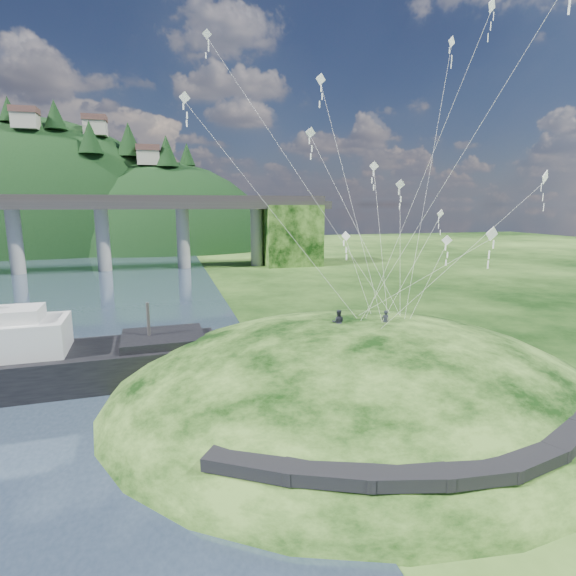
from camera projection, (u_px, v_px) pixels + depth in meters
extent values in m
plane|color=black|center=(251.00, 419.00, 27.88)|extent=(320.00, 320.00, 0.00)
ellipsoid|color=black|center=(357.00, 412.00, 32.13)|extent=(36.00, 32.00, 13.00)
cube|color=black|center=(251.00, 463.00, 19.54)|extent=(4.32, 3.62, 0.71)
cube|color=black|center=(329.00, 472.00, 18.74)|extent=(4.10, 2.97, 0.61)
cube|color=black|center=(406.00, 475.00, 18.57)|extent=(3.85, 2.37, 0.62)
cube|color=black|center=(475.00, 471.00, 18.93)|extent=(3.62, 1.83, 0.66)
cube|color=black|center=(530.00, 458.00, 19.90)|extent=(3.82, 2.27, 0.68)
cube|color=black|center=(566.00, 436.00, 21.56)|extent=(4.11, 2.97, 0.71)
cylinder|color=gray|center=(15.00, 240.00, 84.76)|extent=(2.60, 2.60, 13.00)
cylinder|color=gray|center=(103.00, 238.00, 88.78)|extent=(2.60, 2.60, 13.00)
cylinder|color=gray|center=(183.00, 237.00, 92.81)|extent=(2.60, 2.60, 13.00)
cylinder|color=gray|center=(257.00, 236.00, 96.83)|extent=(2.60, 2.60, 13.00)
cube|color=black|center=(290.00, 235.00, 98.78)|extent=(12.00, 11.00, 13.00)
ellipsoid|color=black|center=(47.00, 268.00, 138.07)|extent=(96.00, 68.00, 88.00)
ellipsoid|color=black|center=(166.00, 280.00, 140.30)|extent=(76.00, 56.00, 72.00)
cone|color=black|center=(8.00, 109.00, 117.97)|extent=(4.97, 4.97, 6.54)
cone|color=black|center=(54.00, 114.00, 119.25)|extent=(5.83, 5.83, 7.67)
cone|color=black|center=(90.00, 137.00, 117.99)|extent=(6.47, 6.47, 8.51)
cone|color=black|center=(129.00, 139.00, 126.81)|extent=(7.13, 7.13, 9.38)
cone|color=black|center=(166.00, 151.00, 125.35)|extent=(6.56, 6.56, 8.63)
cone|color=black|center=(187.00, 154.00, 132.22)|extent=(4.88, 4.88, 6.42)
cube|color=beige|center=(26.00, 121.00, 116.04)|extent=(6.00, 5.00, 4.00)
cube|color=brown|center=(24.00, 110.00, 115.54)|extent=(6.40, 5.40, 1.60)
cube|color=beige|center=(95.00, 128.00, 125.90)|extent=(6.00, 5.00, 4.00)
cube|color=brown|center=(95.00, 118.00, 125.41)|extent=(6.40, 5.40, 1.60)
cube|color=beige|center=(148.00, 158.00, 125.37)|extent=(6.00, 5.00, 4.00)
cube|color=brown|center=(148.00, 148.00, 124.87)|extent=(6.40, 5.40, 1.60)
cube|color=black|center=(63.00, 368.00, 32.85)|extent=(22.67, 6.93, 2.66)
cube|color=silver|center=(12.00, 341.00, 31.52)|extent=(7.30, 4.75, 2.86)
cube|color=silver|center=(9.00, 317.00, 31.20)|extent=(4.19, 3.21, 1.23)
cube|color=black|center=(163.00, 338.00, 34.64)|extent=(6.31, 5.32, 0.61)
cylinder|color=#2D2B2B|center=(148.00, 322.00, 34.10)|extent=(0.25, 0.25, 3.06)
cube|color=#3E2B19|center=(131.00, 379.00, 33.19)|extent=(12.05, 5.63, 0.30)
cylinder|color=#3E2B19|center=(63.00, 380.00, 33.51)|extent=(0.26, 0.26, 0.86)
cylinder|color=#3E2B19|center=(97.00, 381.00, 33.37)|extent=(0.26, 0.26, 0.86)
cylinder|color=#3E2B19|center=(131.00, 382.00, 33.23)|extent=(0.26, 0.26, 0.86)
cylinder|color=#3E2B19|center=(165.00, 383.00, 33.08)|extent=(0.26, 0.26, 0.86)
cylinder|color=#3E2B19|center=(200.00, 383.00, 32.94)|extent=(0.26, 0.26, 0.86)
imported|color=#22252E|center=(386.00, 310.00, 31.56)|extent=(0.60, 0.40, 1.65)
imported|color=#22252E|center=(338.00, 310.00, 31.30)|extent=(1.06, 0.95, 1.81)
cube|color=white|center=(346.00, 236.00, 33.70)|extent=(0.49, 0.62, 0.74)
cube|color=white|center=(346.00, 243.00, 33.80)|extent=(0.09, 0.08, 0.44)
cube|color=white|center=(345.00, 250.00, 33.90)|extent=(0.09, 0.08, 0.44)
cube|color=white|center=(345.00, 257.00, 34.00)|extent=(0.09, 0.08, 0.44)
cube|color=white|center=(207.00, 34.00, 32.88)|extent=(0.71, 0.26, 0.69)
cube|color=white|center=(207.00, 41.00, 32.97)|extent=(0.09, 0.04, 0.41)
cube|color=white|center=(207.00, 49.00, 33.06)|extent=(0.09, 0.04, 0.41)
cube|color=white|center=(208.00, 56.00, 33.16)|extent=(0.09, 0.04, 0.41)
cube|color=white|center=(400.00, 184.00, 38.66)|extent=(0.88, 0.30, 0.86)
cube|color=white|center=(400.00, 192.00, 38.78)|extent=(0.12, 0.05, 0.51)
cube|color=white|center=(400.00, 199.00, 38.89)|extent=(0.12, 0.05, 0.51)
cube|color=white|center=(399.00, 206.00, 39.00)|extent=(0.12, 0.05, 0.51)
cube|color=white|center=(492.00, 234.00, 26.05)|extent=(0.86, 0.23, 0.85)
cube|color=white|center=(491.00, 244.00, 26.16)|extent=(0.11, 0.05, 0.50)
cube|color=white|center=(490.00, 255.00, 26.28)|extent=(0.11, 0.05, 0.50)
cube|color=white|center=(489.00, 265.00, 26.39)|extent=(0.11, 0.05, 0.50)
cube|color=white|center=(185.00, 98.00, 31.14)|extent=(0.80, 0.25, 0.79)
cube|color=white|center=(185.00, 106.00, 31.24)|extent=(0.10, 0.06, 0.47)
cube|color=white|center=(185.00, 115.00, 31.35)|extent=(0.10, 0.06, 0.47)
cube|color=white|center=(186.00, 123.00, 31.45)|extent=(0.10, 0.06, 0.47)
cube|color=white|center=(567.00, 11.00, 23.18)|extent=(0.11, 0.05, 0.50)
cube|color=white|center=(492.00, 5.00, 27.78)|extent=(0.80, 0.44, 0.87)
cube|color=white|center=(491.00, 16.00, 27.89)|extent=(0.10, 0.09, 0.51)
cube|color=white|center=(490.00, 27.00, 28.01)|extent=(0.10, 0.09, 0.51)
cube|color=white|center=(489.00, 38.00, 28.12)|extent=(0.10, 0.09, 0.51)
cube|color=white|center=(440.00, 214.00, 33.60)|extent=(0.65, 0.20, 0.64)
cube|color=white|center=(440.00, 220.00, 33.69)|extent=(0.08, 0.06, 0.38)
cube|color=white|center=(440.00, 226.00, 33.77)|extent=(0.08, 0.06, 0.38)
cube|color=white|center=(439.00, 232.00, 33.86)|extent=(0.08, 0.06, 0.38)
cube|color=white|center=(452.00, 42.00, 32.67)|extent=(0.73, 0.33, 0.77)
cube|color=white|center=(451.00, 50.00, 32.77)|extent=(0.10, 0.07, 0.45)
cube|color=white|center=(451.00, 58.00, 32.87)|extent=(0.10, 0.07, 0.45)
cube|color=white|center=(450.00, 66.00, 32.97)|extent=(0.10, 0.07, 0.45)
cube|color=white|center=(321.00, 79.00, 32.49)|extent=(0.82, 0.24, 0.82)
cube|color=white|center=(321.00, 88.00, 32.60)|extent=(0.11, 0.07, 0.48)
cube|color=white|center=(320.00, 96.00, 32.71)|extent=(0.11, 0.07, 0.48)
cube|color=white|center=(320.00, 105.00, 32.81)|extent=(0.11, 0.07, 0.48)
cube|color=white|center=(447.00, 240.00, 34.64)|extent=(0.77, 0.33, 0.81)
cube|color=white|center=(446.00, 248.00, 34.75)|extent=(0.11, 0.04, 0.47)
cube|color=white|center=(446.00, 255.00, 34.85)|extent=(0.11, 0.04, 0.47)
cube|color=white|center=(445.00, 262.00, 34.96)|extent=(0.11, 0.04, 0.47)
cube|color=white|center=(311.00, 133.00, 35.38)|extent=(0.86, 0.32, 0.82)
cube|color=white|center=(310.00, 141.00, 35.49)|extent=(0.11, 0.07, 0.50)
cube|color=white|center=(310.00, 149.00, 35.60)|extent=(0.11, 0.07, 0.50)
cube|color=white|center=(310.00, 156.00, 35.71)|extent=(0.11, 0.07, 0.50)
cube|color=white|center=(374.00, 166.00, 36.35)|extent=(0.79, 0.19, 0.79)
cube|color=white|center=(374.00, 173.00, 36.46)|extent=(0.10, 0.03, 0.46)
cube|color=white|center=(373.00, 180.00, 36.56)|extent=(0.10, 0.03, 0.46)
cube|color=white|center=(373.00, 187.00, 36.66)|extent=(0.10, 0.03, 0.46)
cube|color=white|center=(545.00, 177.00, 26.06)|extent=(0.75, 0.40, 0.81)
cube|color=white|center=(544.00, 187.00, 26.17)|extent=(0.10, 0.08, 0.47)
cube|color=white|center=(543.00, 197.00, 26.27)|extent=(0.10, 0.08, 0.47)
cube|color=white|center=(542.00, 207.00, 26.38)|extent=(0.10, 0.08, 0.47)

